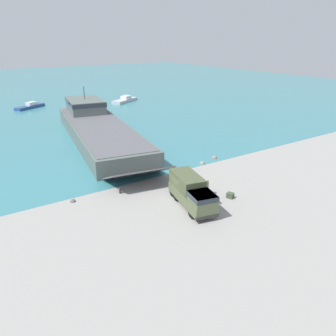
% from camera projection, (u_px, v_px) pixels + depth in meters
% --- Properties ---
extents(ground_plane, '(240.00, 240.00, 0.00)m').
position_uv_depth(ground_plane, '(179.00, 198.00, 35.66)').
color(ground_plane, gray).
extents(water_surface, '(240.00, 180.00, 0.01)m').
position_uv_depth(water_surface, '(16.00, 90.00, 110.52)').
color(water_surface, teal).
rests_on(water_surface, ground_plane).
extents(landing_craft, '(14.59, 40.67, 7.43)m').
position_uv_depth(landing_craft, '(97.00, 126.00, 57.43)').
color(landing_craft, '#56605B').
rests_on(landing_craft, ground_plane).
extents(military_truck, '(3.90, 7.60, 3.01)m').
position_uv_depth(military_truck, '(192.00, 192.00, 33.49)').
color(military_truck, '#566042').
rests_on(military_truck, ground_plane).
extents(soldier_on_ramp, '(0.46, 0.50, 1.82)m').
position_uv_depth(soldier_on_ramp, '(207.00, 186.00, 35.99)').
color(soldier_on_ramp, '#6B664C').
rests_on(soldier_on_ramp, ground_plane).
extents(moored_boat_a, '(7.85, 5.91, 1.45)m').
position_uv_depth(moored_boat_a, '(30.00, 106.00, 81.39)').
color(moored_boat_a, navy).
rests_on(moored_boat_a, ground_plane).
extents(moored_boat_c, '(8.91, 6.74, 1.59)m').
position_uv_depth(moored_boat_c, '(125.00, 100.00, 89.48)').
color(moored_boat_c, '#B7BABF').
rests_on(moored_boat_c, ground_plane).
extents(mooring_bollard, '(0.34, 0.34, 0.78)m').
position_uv_depth(mooring_bollard, '(120.00, 190.00, 36.58)').
color(mooring_bollard, '#333338').
rests_on(mooring_bollard, ground_plane).
extents(cargo_crate, '(0.80, 0.87, 0.59)m').
position_uv_depth(cargo_crate, '(230.00, 195.00, 35.56)').
color(cargo_crate, '#3D4C33').
rests_on(cargo_crate, ground_plane).
extents(shoreline_rock_a, '(0.60, 0.60, 0.60)m').
position_uv_depth(shoreline_rock_a, '(73.00, 202.00, 34.82)').
color(shoreline_rock_a, '#66605B').
rests_on(shoreline_rock_a, ground_plane).
extents(shoreline_rock_b, '(0.75, 0.75, 0.75)m').
position_uv_depth(shoreline_rock_b, '(202.00, 164.00, 45.34)').
color(shoreline_rock_b, gray).
rests_on(shoreline_rock_b, ground_plane).
extents(shoreline_rock_c, '(0.78, 0.78, 0.78)m').
position_uv_depth(shoreline_rock_c, '(215.00, 158.00, 47.47)').
color(shoreline_rock_c, gray).
rests_on(shoreline_rock_c, ground_plane).
extents(shoreline_rock_d, '(1.00, 1.00, 1.00)m').
position_uv_depth(shoreline_rock_d, '(188.00, 171.00, 42.91)').
color(shoreline_rock_d, '#66605B').
rests_on(shoreline_rock_d, ground_plane).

